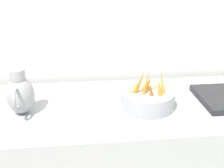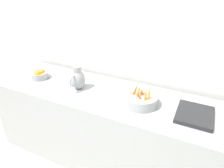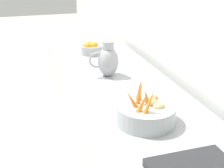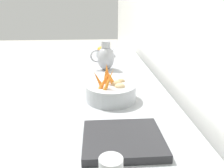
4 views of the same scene
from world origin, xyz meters
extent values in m
cube|color=#9EA0A5|center=(-1.48, 0.26, 0.46)|extent=(0.71, 3.12, 0.92)
cylinder|color=#9EA0A5|center=(-1.45, 0.40, 0.97)|extent=(0.31, 0.31, 0.10)
torus|color=#9EA0A5|center=(-1.45, 0.40, 0.92)|extent=(0.18, 0.18, 0.01)
cone|color=orange|center=(-1.45, 0.40, 1.05)|extent=(0.09, 0.08, 0.12)
cone|color=orange|center=(-1.37, 0.40, 1.05)|extent=(0.08, 0.06, 0.11)
cone|color=orange|center=(-1.43, 0.48, 1.06)|extent=(0.09, 0.04, 0.16)
cone|color=orange|center=(-1.40, 0.46, 1.05)|extent=(0.08, 0.04, 0.11)
cone|color=orange|center=(-1.42, 0.38, 1.06)|extent=(0.05, 0.07, 0.17)
cone|color=orange|center=(-1.43, 0.35, 1.06)|extent=(0.05, 0.09, 0.16)
ellipsoid|color=#9E7F56|center=(-1.44, 0.30, 1.01)|extent=(0.05, 0.04, 0.04)
ellipsoid|color=tan|center=(-1.48, 0.40, 1.02)|extent=(0.06, 0.05, 0.05)
ellipsoid|color=#9E7F56|center=(-1.52, 0.34, 1.01)|extent=(0.05, 0.05, 0.04)
ellipsoid|color=tan|center=(-1.50, 0.44, 1.01)|extent=(0.06, 0.05, 0.05)
ellipsoid|color=#939399|center=(-1.45, -0.29, 1.02)|extent=(0.15, 0.15, 0.21)
cylinder|color=#939399|center=(-1.45, -0.29, 1.14)|extent=(0.08, 0.08, 0.06)
torus|color=#939399|center=(-1.37, -0.29, 1.04)|extent=(0.11, 0.01, 0.11)
cube|color=#232326|center=(-1.47, 0.88, 0.93)|extent=(0.34, 0.30, 0.04)
camera|label=1|loc=(-0.11, 0.06, 1.66)|focal=43.26mm
camera|label=2|loc=(0.11, 0.85, 1.98)|focal=32.69mm
camera|label=3|loc=(-0.88, 1.67, 1.71)|focal=49.05mm
camera|label=4|loc=(-1.36, 1.74, 1.49)|focal=37.59mm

